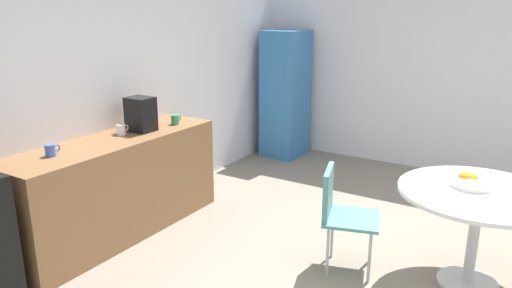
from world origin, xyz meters
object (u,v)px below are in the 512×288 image
at_px(locker_cabinet, 285,94).
at_px(mug_green, 175,120).
at_px(coffee_maker, 141,114).
at_px(round_table, 477,208).
at_px(mug_white, 51,150).
at_px(chair_teal, 339,207).
at_px(fruit_bowl, 471,181).
at_px(mug_red, 121,130).

xyz_separation_m(locker_cabinet, mug_green, (-2.27, 0.01, 0.08)).
bearing_deg(coffee_maker, round_table, -81.69).
xyz_separation_m(locker_cabinet, mug_white, (-3.59, 0.12, 0.08)).
relative_size(locker_cabinet, mug_green, 13.38).
bearing_deg(chair_teal, coffee_maker, 93.95).
relative_size(chair_teal, coffee_maker, 2.59).
xyz_separation_m(locker_cabinet, coffee_maker, (-2.64, 0.10, 0.20)).
distance_m(locker_cabinet, mug_white, 3.59).
bearing_deg(mug_white, chair_teal, -61.13).
distance_m(locker_cabinet, fruit_bowl, 3.48).
bearing_deg(mug_green, chair_teal, -97.17).
distance_m(round_table, mug_white, 3.24).
xyz_separation_m(mug_white, coffee_maker, (0.95, -0.02, 0.11)).
relative_size(chair_teal, mug_red, 6.43).
distance_m(chair_teal, mug_green, 1.92).
height_order(chair_teal, mug_white, mug_white).
bearing_deg(mug_red, mug_green, -14.33).
xyz_separation_m(mug_white, mug_green, (1.32, -0.12, 0.00)).
bearing_deg(round_table, mug_green, 91.11).
distance_m(locker_cabinet, coffee_maker, 2.65).
bearing_deg(mug_white, coffee_maker, -1.37).
bearing_deg(coffee_maker, mug_white, 178.63).
bearing_deg(mug_green, coffee_maker, 165.82).
xyz_separation_m(locker_cabinet, chair_teal, (-2.50, -1.85, -0.34)).
height_order(locker_cabinet, chair_teal, locker_cabinet).
relative_size(round_table, mug_white, 8.74).
bearing_deg(fruit_bowl, mug_green, 92.19).
relative_size(fruit_bowl, mug_white, 2.17).
xyz_separation_m(mug_red, coffee_maker, (0.20, -0.05, 0.11)).
height_order(fruit_bowl, mug_green, mug_green).
height_order(mug_white, mug_red, same).
xyz_separation_m(mug_green, coffee_maker, (-0.37, 0.09, 0.11)).
height_order(fruit_bowl, coffee_maker, coffee_maker).
xyz_separation_m(fruit_bowl, mug_white, (-1.43, 2.84, 0.15)).
relative_size(locker_cabinet, chair_teal, 2.08).
height_order(locker_cabinet, coffee_maker, locker_cabinet).
height_order(locker_cabinet, mug_red, locker_cabinet).
distance_m(locker_cabinet, mug_green, 2.27).
height_order(locker_cabinet, fruit_bowl, locker_cabinet).
xyz_separation_m(chair_teal, coffee_maker, (-0.13, 1.95, 0.54)).
relative_size(mug_red, coffee_maker, 0.40).
bearing_deg(chair_teal, round_table, -72.97).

